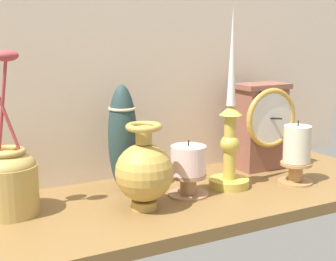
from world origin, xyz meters
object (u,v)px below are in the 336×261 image
at_px(candlestick_tall_left, 229,138).
at_px(tall_ceramic_vase, 123,137).
at_px(mantel_clock, 262,125).
at_px(pillar_candle_near_clock, 189,168).
at_px(pillar_candle_front, 297,153).
at_px(brass_vase_bulbous, 144,171).
at_px(brass_vase_jar, 7,177).

relative_size(candlestick_tall_left, tall_ceramic_vase, 1.70).
bearing_deg(mantel_clock, pillar_candle_near_clock, -161.43).
height_order(candlestick_tall_left, tall_ceramic_vase, candlestick_tall_left).
bearing_deg(pillar_candle_front, mantel_clock, 88.41).
bearing_deg(mantel_clock, candlestick_tall_left, -152.62).
xyz_separation_m(brass_vase_bulbous, pillar_candle_near_clock, (0.12, 0.03, -0.02)).
xyz_separation_m(mantel_clock, pillar_candle_front, (-0.00, -0.13, -0.04)).
bearing_deg(pillar_candle_front, pillar_candle_near_clock, 170.81).
distance_m(mantel_clock, brass_vase_bulbous, 0.39).
bearing_deg(tall_ceramic_vase, pillar_candle_front, -20.90).
height_order(brass_vase_bulbous, tall_ceramic_vase, tall_ceramic_vase).
xyz_separation_m(mantel_clock, brass_vase_bulbous, (-0.37, -0.12, -0.04)).
height_order(mantel_clock, brass_vase_jar, brass_vase_jar).
bearing_deg(brass_vase_jar, brass_vase_bulbous, -22.06).
height_order(mantel_clock, candlestick_tall_left, candlestick_tall_left).
xyz_separation_m(candlestick_tall_left, brass_vase_jar, (-0.45, 0.06, -0.04)).
bearing_deg(brass_vase_jar, pillar_candle_near_clock, -10.65).
distance_m(candlestick_tall_left, pillar_candle_front, 0.16).
height_order(brass_vase_jar, pillar_candle_near_clock, brass_vase_jar).
height_order(brass_vase_bulbous, pillar_candle_front, brass_vase_bulbous).
relative_size(mantel_clock, pillar_candle_front, 1.48).
bearing_deg(pillar_candle_near_clock, brass_vase_bulbous, -165.91).
xyz_separation_m(candlestick_tall_left, pillar_candle_near_clock, (-0.11, -0.01, -0.05)).
relative_size(mantel_clock, brass_vase_bulbous, 1.26).
bearing_deg(pillar_candle_front, brass_vase_jar, 169.96).
bearing_deg(brass_vase_bulbous, pillar_candle_front, -1.86).
bearing_deg(tall_ceramic_vase, mantel_clock, -1.53).
height_order(mantel_clock, pillar_candle_near_clock, mantel_clock).
bearing_deg(candlestick_tall_left, brass_vase_bulbous, -170.56).
relative_size(mantel_clock, tall_ceramic_vase, 0.93).
height_order(brass_vase_bulbous, pillar_candle_near_clock, brass_vase_bulbous).
distance_m(candlestick_tall_left, brass_vase_jar, 0.46).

